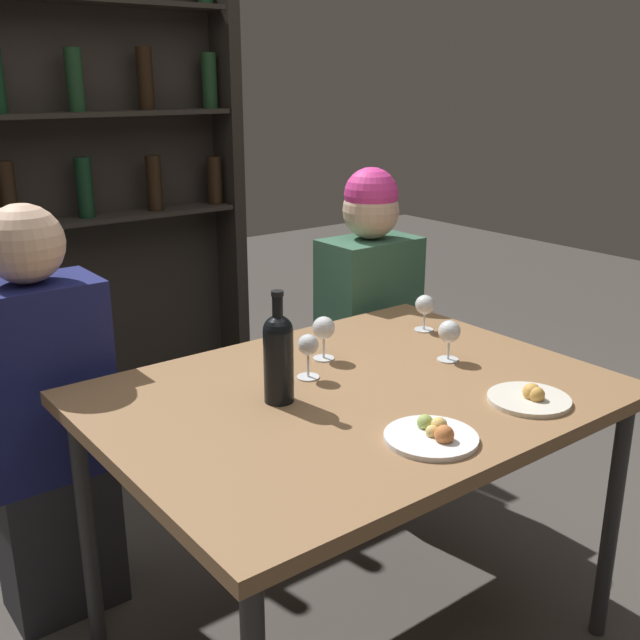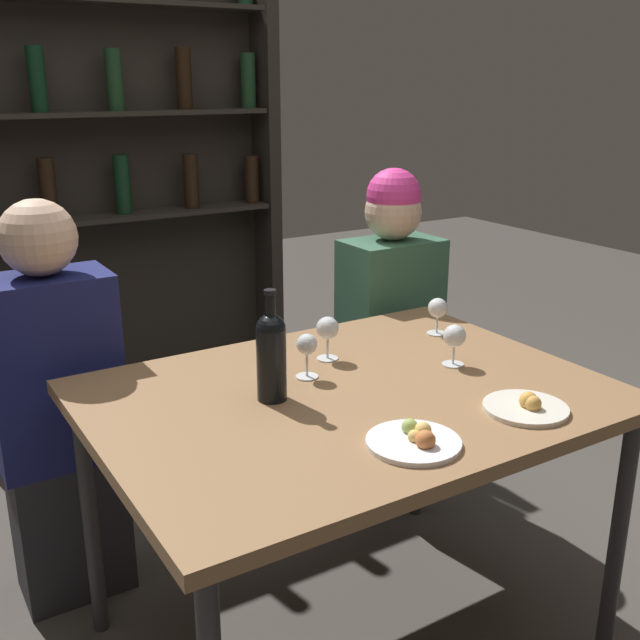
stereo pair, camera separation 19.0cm
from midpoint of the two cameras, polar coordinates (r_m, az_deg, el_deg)
The scene contains 12 objects.
ground_plane at distance 2.32m, azimuth -0.21°, elevation -23.08°, with size 10.00×10.00×0.00m, color #47423D.
dining_table at distance 1.93m, azimuth -0.23°, elevation -7.08°, with size 1.28×0.95×0.77m.
wine_rack_wall at distance 3.40m, azimuth -19.36°, elevation 9.60°, with size 1.47×0.21×2.08m.
wine_bottle at distance 1.81m, azimuth -6.20°, elevation -2.63°, with size 0.07×0.07×0.28m.
wine_glass_0 at distance 2.08m, azimuth -2.33°, elevation -0.78°, with size 0.06×0.06×0.12m.
wine_glass_1 at distance 2.09m, azimuth 7.25°, elevation -1.03°, with size 0.06×0.06×0.12m.
wine_glass_2 at distance 1.95m, azimuth -3.71°, elevation -2.15°, with size 0.06×0.06×0.12m.
wine_glass_3 at distance 2.33m, azimuth 5.70°, elevation 1.02°, with size 0.06×0.06×0.11m.
food_plate_0 at distance 1.66m, azimuth 5.32°, elevation -8.80°, with size 0.21×0.21×0.05m.
food_plate_1 at distance 1.88m, azimuth 12.96°, elevation -5.86°, with size 0.20×0.20×0.05m.
seated_person_left at distance 2.29m, azimuth -22.40°, elevation -7.69°, with size 0.35×0.22×1.22m.
seated_person_right at distance 2.79m, azimuth 1.76°, elevation -1.21°, with size 0.35×0.22×1.23m.
Camera 1 is at (-1.14, -1.34, 1.52)m, focal length 42.00 mm.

